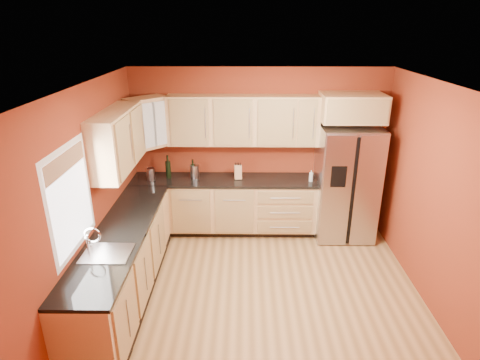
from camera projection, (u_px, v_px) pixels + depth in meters
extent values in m
plane|color=olive|center=(262.00, 296.00, 5.05)|extent=(4.00, 4.00, 0.00)
plane|color=silver|center=(267.00, 87.00, 4.10)|extent=(4.00, 4.00, 0.00)
cube|color=maroon|center=(259.00, 150.00, 6.43)|extent=(4.00, 0.04, 2.60)
cube|color=maroon|center=(278.00, 326.00, 2.71)|extent=(4.00, 0.04, 2.60)
cube|color=maroon|center=(90.00, 201.00, 4.60)|extent=(0.04, 4.00, 2.60)
cube|color=maroon|center=(440.00, 203.00, 4.55)|extent=(0.04, 4.00, 2.60)
cube|color=tan|center=(224.00, 206.00, 6.48)|extent=(2.90, 0.60, 0.88)
cube|color=tan|center=(124.00, 265.00, 4.91)|extent=(0.60, 2.80, 0.88)
cube|color=black|center=(224.00, 180.00, 6.30)|extent=(2.90, 0.62, 0.04)
cube|color=black|center=(121.00, 232.00, 4.74)|extent=(0.62, 2.80, 0.04)
cube|color=tan|center=(243.00, 120.00, 6.09)|extent=(2.30, 0.33, 0.75)
cube|color=tan|center=(118.00, 140.00, 5.08)|extent=(0.33, 1.35, 0.75)
cube|color=tan|center=(148.00, 123.00, 5.95)|extent=(0.67, 0.67, 0.75)
cube|color=tan|center=(352.00, 108.00, 5.87)|extent=(0.92, 0.60, 0.40)
cube|color=#ADACB1|center=(346.00, 183.00, 6.22)|extent=(0.90, 0.75, 1.78)
cube|color=white|center=(71.00, 200.00, 4.04)|extent=(0.03, 0.90, 1.00)
cylinder|color=#ADACB1|center=(195.00, 172.00, 6.29)|extent=(0.17, 0.17, 0.22)
cylinder|color=#ADACB1|center=(151.00, 174.00, 6.21)|extent=(0.16, 0.16, 0.20)
cube|color=tan|center=(238.00, 172.00, 6.27)|extent=(0.12, 0.11, 0.22)
cylinder|color=silver|center=(311.00, 176.00, 6.17)|extent=(0.07, 0.07, 0.18)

